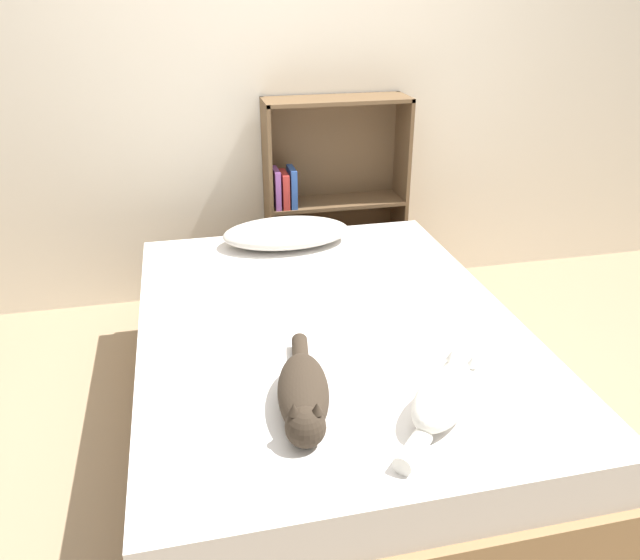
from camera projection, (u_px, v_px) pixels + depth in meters
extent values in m
plane|color=#997F60|center=(328.00, 427.00, 2.65)|extent=(8.00, 8.00, 0.00)
cube|color=silver|center=(268.00, 75.00, 3.32)|extent=(8.00, 0.06, 2.50)
cube|color=#99754C|center=(328.00, 394.00, 2.57)|extent=(1.48, 1.98, 0.35)
cube|color=silver|center=(328.00, 339.00, 2.45)|extent=(1.44, 1.93, 0.18)
ellipsoid|color=beige|center=(286.00, 233.00, 3.08)|extent=(0.63, 0.35, 0.12)
ellipsoid|color=white|center=(444.00, 398.00, 1.86)|extent=(0.34, 0.35, 0.13)
sphere|color=white|center=(460.00, 376.00, 1.97)|extent=(0.12, 0.12, 0.12)
cone|color=white|center=(452.00, 355.00, 1.96)|extent=(0.04, 0.04, 0.03)
cone|color=white|center=(472.00, 361.00, 1.93)|extent=(0.04, 0.04, 0.03)
cylinder|color=white|center=(413.00, 451.00, 1.70)|extent=(0.14, 0.15, 0.06)
ellipsoid|color=#33281E|center=(303.00, 392.00, 1.90)|extent=(0.22, 0.41, 0.12)
sphere|color=#33281E|center=(306.00, 427.00, 1.75)|extent=(0.12, 0.12, 0.12)
cone|color=#33281E|center=(317.00, 408.00, 1.72)|extent=(0.04, 0.04, 0.03)
cone|color=#33281E|center=(294.00, 409.00, 1.72)|extent=(0.04, 0.04, 0.03)
cylinder|color=#33281E|center=(300.00, 353.00, 2.15)|extent=(0.08, 0.18, 0.06)
cube|color=brown|center=(269.00, 207.00, 3.46)|extent=(0.02, 0.26, 1.15)
cube|color=brown|center=(400.00, 197.00, 3.61)|extent=(0.02, 0.26, 1.15)
cube|color=brown|center=(335.00, 290.00, 3.78)|extent=(0.79, 0.26, 0.02)
cube|color=brown|center=(337.00, 100.00, 3.29)|extent=(0.79, 0.26, 0.02)
cube|color=brown|center=(336.00, 202.00, 3.54)|extent=(0.75, 0.26, 0.02)
cube|color=brown|center=(331.00, 195.00, 3.64)|extent=(0.79, 0.02, 1.15)
cube|color=#8C4C99|center=(276.00, 188.00, 3.38)|extent=(0.03, 0.16, 0.21)
cube|color=#B7332D|center=(284.00, 189.00, 3.40)|extent=(0.04, 0.16, 0.19)
cube|color=#2D519E|center=(292.00, 187.00, 3.40)|extent=(0.03, 0.16, 0.21)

